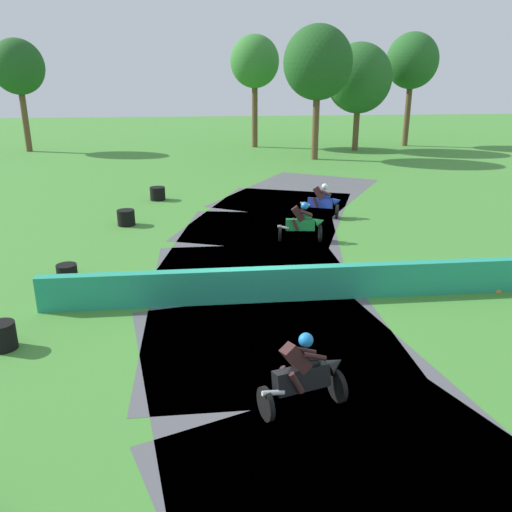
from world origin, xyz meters
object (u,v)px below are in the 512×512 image
tire_stack_mid_b (67,271)px  tire_stack_far (3,336)px  motorcycle_lead_blue (322,201)px  motorcycle_trailing_black (305,374)px  tire_stack_near (158,194)px  traffic_cone (498,283)px  tire_stack_mid_a (126,218)px  motorcycle_chase_green (302,223)px

tire_stack_mid_b → tire_stack_far: size_ratio=0.97×
motorcycle_lead_blue → tire_stack_mid_b: size_ratio=2.96×
motorcycle_trailing_black → tire_stack_near: 16.84m
motorcycle_lead_blue → tire_stack_far: 13.53m
tire_stack_near → motorcycle_trailing_black: bearing=-77.4°
tire_stack_near → tire_stack_mid_b: tire_stack_near is taller
tire_stack_near → traffic_cone: size_ratio=1.58×
motorcycle_trailing_black → tire_stack_mid_a: size_ratio=2.51×
motorcycle_trailing_black → tire_stack_mid_a: motorcycle_trailing_black is taller
motorcycle_chase_green → tire_stack_near: (-5.47, 6.90, -0.36)m
tire_stack_far → motorcycle_trailing_black: bearing=-24.3°
motorcycle_chase_green → tire_stack_mid_b: 7.89m
motorcycle_lead_blue → tire_stack_mid_a: size_ratio=2.56×
tire_stack_mid_a → traffic_cone: (10.80, -7.67, -0.08)m
motorcycle_trailing_black → tire_stack_mid_b: size_ratio=2.89×
motorcycle_trailing_black → traffic_cone: motorcycle_trailing_black is taller
tire_stack_near → tire_stack_mid_a: same height
tire_stack_mid_b → tire_stack_near: bearing=78.7°
motorcycle_chase_green → tire_stack_mid_a: 6.95m
motorcycle_chase_green → motorcycle_trailing_black: (-1.78, -9.54, -0.01)m
motorcycle_lead_blue → tire_stack_mid_a: (-7.79, -0.38, -0.35)m
tire_stack_near → tire_stack_far: same height
motorcycle_lead_blue → motorcycle_chase_green: motorcycle_chase_green is taller
motorcycle_trailing_black → tire_stack_mid_b: bearing=129.5°
motorcycle_trailing_black → tire_stack_far: motorcycle_trailing_black is taller
motorcycle_lead_blue → tire_stack_mid_b: motorcycle_lead_blue is taller
motorcycle_lead_blue → tire_stack_far: (-9.19, -9.93, -0.35)m
motorcycle_trailing_black → motorcycle_lead_blue: bearing=75.8°
motorcycle_lead_blue → tire_stack_near: size_ratio=2.47×
tire_stack_mid_b → traffic_cone: (11.81, -2.22, 0.02)m
tire_stack_far → tire_stack_near: bearing=80.4°
motorcycle_lead_blue → tire_stack_mid_b: bearing=-146.5°
tire_stack_near → tire_stack_mid_b: 9.81m
motorcycle_trailing_black → tire_stack_mid_b: motorcycle_trailing_black is taller
motorcycle_chase_green → tire_stack_far: (-7.79, -6.82, -0.36)m
tire_stack_near → motorcycle_lead_blue: bearing=-28.9°
motorcycle_lead_blue → traffic_cone: 8.61m
motorcycle_trailing_black → tire_stack_far: (-6.01, 2.71, -0.35)m
motorcycle_lead_blue → traffic_cone: size_ratio=3.90×
tire_stack_mid_a → motorcycle_lead_blue: bearing=2.8°
tire_stack_mid_a → tire_stack_near: bearing=77.6°
motorcycle_chase_green → tire_stack_mid_a: bearing=156.9°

